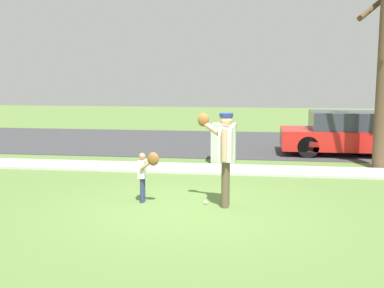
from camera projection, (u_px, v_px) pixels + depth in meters
name	position (u px, v px, depth m)	size (l,w,h in m)	color
ground_plane	(209.00, 171.00, 12.35)	(48.00, 48.00, 0.00)	#567538
sidewalk_strip	(209.00, 169.00, 12.44)	(36.00, 1.20, 0.06)	#B2B2AD
road_surface	(223.00, 143.00, 17.35)	(36.00, 6.80, 0.02)	#38383A
person_adult	(224.00, 149.00, 8.89)	(0.70, 0.68, 1.77)	brown
person_child	(146.00, 169.00, 9.17)	(0.44, 0.41, 1.02)	navy
baseball	(205.00, 202.00, 9.16)	(0.07, 0.07, 0.07)	white
utility_cabinet	(224.00, 143.00, 13.44)	(0.68, 0.70, 1.11)	#9EB293
parked_hatchback_red	(347.00, 134.00, 14.71)	(4.00, 1.75, 1.33)	red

